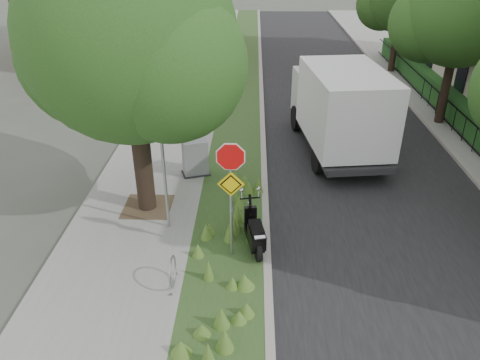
{
  "coord_description": "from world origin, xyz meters",
  "views": [
    {
      "loc": [
        -0.91,
        -8.93,
        7.46
      ],
      "look_at": [
        -1.24,
        2.37,
        1.3
      ],
      "focal_mm": 35.0,
      "sensor_mm": 36.0,
      "label": 1
    }
  ],
  "objects_px": {
    "sign_assembly": "(231,178)",
    "scooter_near": "(255,236)",
    "box_truck": "(340,105)",
    "utility_cabinet": "(195,158)"
  },
  "relations": [
    {
      "from": "utility_cabinet",
      "to": "scooter_near",
      "type": "bearing_deg",
      "value": -64.39
    },
    {
      "from": "box_truck",
      "to": "scooter_near",
      "type": "bearing_deg",
      "value": -115.34
    },
    {
      "from": "box_truck",
      "to": "utility_cabinet",
      "type": "distance_m",
      "value": 5.6
    },
    {
      "from": "sign_assembly",
      "to": "utility_cabinet",
      "type": "bearing_deg",
      "value": 107.74
    },
    {
      "from": "box_truck",
      "to": "utility_cabinet",
      "type": "bearing_deg",
      "value": -155.98
    },
    {
      "from": "sign_assembly",
      "to": "scooter_near",
      "type": "xyz_separation_m",
      "value": [
        0.59,
        0.22,
        -1.79
      ]
    },
    {
      "from": "sign_assembly",
      "to": "box_truck",
      "type": "xyz_separation_m",
      "value": [
        3.61,
        6.61,
        -0.54
      ]
    },
    {
      "from": "sign_assembly",
      "to": "box_truck",
      "type": "height_order",
      "value": "sign_assembly"
    },
    {
      "from": "sign_assembly",
      "to": "scooter_near",
      "type": "height_order",
      "value": "sign_assembly"
    },
    {
      "from": "sign_assembly",
      "to": "scooter_near",
      "type": "distance_m",
      "value": 1.9
    }
  ]
}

